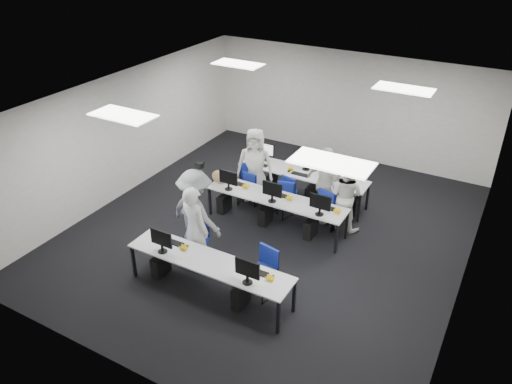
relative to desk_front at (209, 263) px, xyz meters
The scene contains 23 objects.
room 2.54m from the desk_front, 90.00° to the left, with size 9.00×9.02×3.00m.
ceiling_panels 3.33m from the desk_front, 90.00° to the left, with size 5.20×4.60×0.02m.
desk_front is the anchor object (origin of this frame).
desk_mid 2.60m from the desk_front, 90.00° to the left, with size 3.20×0.70×0.73m.
desk_back 4.00m from the desk_front, 90.00° to the left, with size 3.20×0.70×0.73m.
equipment_front 0.38m from the desk_front, behind, with size 2.51×0.41×1.19m.
equipment_mid 2.61m from the desk_front, 94.24° to the left, with size 2.91×0.41×1.19m.
equipment_back 4.04m from the desk_front, 87.27° to the left, with size 2.91×0.41×1.19m.
chair_0 1.08m from the desk_front, 140.01° to the left, with size 0.56×0.59×0.94m.
chair_1 1.03m from the desk_front, 29.85° to the left, with size 0.54×0.58×0.93m.
chair_2 3.46m from the desk_front, 108.37° to the left, with size 0.59×0.62×0.93m.
chair_3 3.18m from the desk_front, 91.74° to the left, with size 0.53×0.56×0.88m.
chair_4 3.35m from the desk_front, 73.20° to the left, with size 0.50×0.54×0.92m.
chair_5 3.49m from the desk_front, 106.24° to the left, with size 0.45×0.48×0.84m.
chair_6 3.36m from the desk_front, 91.42° to the left, with size 0.52×0.55×0.85m.
chair_7 3.50m from the desk_front, 73.37° to the left, with size 0.53×0.56×0.89m.
handbag 2.97m from the desk_front, 119.27° to the left, with size 0.38×0.24×0.31m, color #A88256.
student_0 0.89m from the desk_front, 142.01° to the left, with size 0.65×0.43×1.79m, color silver.
student_1 3.57m from the desk_front, 68.11° to the left, with size 0.79×0.61×1.62m, color silver.
student_2 3.62m from the desk_front, 106.24° to the left, with size 0.89×0.58×1.82m, color silver.
student_3 3.51m from the desk_front, 76.82° to the left, with size 1.05×0.44×1.79m, color silver.
photographer 1.36m from the desk_front, 134.93° to the left, with size 1.21×0.70×1.87m, color slate.
dslr_camera 1.92m from the desk_front, 129.09° to the left, with size 0.14×0.18×0.10m, color black.
Camera 1 is at (4.23, -8.23, 6.14)m, focal length 35.00 mm.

